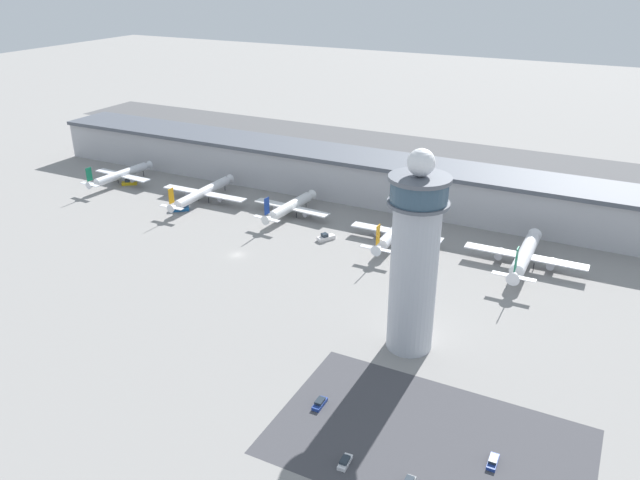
{
  "coord_description": "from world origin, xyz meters",
  "views": [
    {
      "loc": [
        110.27,
        -155.55,
        90.5
      ],
      "look_at": [
        27.62,
        6.97,
        8.33
      ],
      "focal_mm": 35.0,
      "sensor_mm": 36.0,
      "label": 1
    }
  ],
  "objects_px": {
    "airplane_gate_charlie": "(290,207)",
    "service_truck_fuel": "(326,238)",
    "airplane_gate_delta": "(396,231)",
    "car_yellow_taxi": "(345,462)",
    "airplane_gate_echo": "(525,255)",
    "service_truck_baggage": "(129,183)",
    "airplane_gate_bravo": "(203,193)",
    "car_black_suv": "(493,461)",
    "car_blue_compact": "(320,403)",
    "service_truck_catering": "(180,208)",
    "airplane_gate_alpha": "(121,175)",
    "control_tower": "(415,258)"
  },
  "relations": [
    {
      "from": "airplane_gate_echo",
      "to": "car_black_suv",
      "type": "relative_size",
      "value": 8.09
    },
    {
      "from": "airplane_gate_echo",
      "to": "service_truck_catering",
      "type": "xyz_separation_m",
      "value": [
        -130.19,
        -9.79,
        -3.68
      ]
    },
    {
      "from": "airplane_gate_alpha",
      "to": "airplane_gate_delta",
      "type": "height_order",
      "value": "airplane_gate_delta"
    },
    {
      "from": "airplane_gate_delta",
      "to": "service_truck_fuel",
      "type": "xyz_separation_m",
      "value": [
        -22.53,
        -9.32,
        -3.17
      ]
    },
    {
      "from": "airplane_gate_alpha",
      "to": "car_blue_compact",
      "type": "relative_size",
      "value": 7.58
    },
    {
      "from": "service_truck_baggage",
      "to": "car_yellow_taxi",
      "type": "xyz_separation_m",
      "value": [
        154.86,
        -108.26,
        -0.32
      ]
    },
    {
      "from": "airplane_gate_alpha",
      "to": "airplane_gate_bravo",
      "type": "relative_size",
      "value": 0.87
    },
    {
      "from": "control_tower",
      "to": "airplane_gate_bravo",
      "type": "xyz_separation_m",
      "value": [
        -109.92,
        60.69,
        -20.94
      ]
    },
    {
      "from": "service_truck_catering",
      "to": "car_blue_compact",
      "type": "xyz_separation_m",
      "value": [
        102.6,
        -79.85,
        -0.42
      ]
    },
    {
      "from": "airplane_gate_bravo",
      "to": "airplane_gate_delta",
      "type": "relative_size",
      "value": 1.12
    },
    {
      "from": "airplane_gate_bravo",
      "to": "airplane_gate_delta",
      "type": "xyz_separation_m",
      "value": [
        84.0,
        -1.7,
        -0.0
      ]
    },
    {
      "from": "service_truck_catering",
      "to": "service_truck_fuel",
      "type": "bearing_deg",
      "value": 1.06
    },
    {
      "from": "car_black_suv",
      "to": "car_blue_compact",
      "type": "xyz_separation_m",
      "value": [
        -38.3,
        0.11,
        0.06
      ]
    },
    {
      "from": "service_truck_catering",
      "to": "airplane_gate_alpha",
      "type": "bearing_deg",
      "value": 161.95
    },
    {
      "from": "car_blue_compact",
      "to": "car_black_suv",
      "type": "bearing_deg",
      "value": -0.17
    },
    {
      "from": "airplane_gate_bravo",
      "to": "car_blue_compact",
      "type": "bearing_deg",
      "value": -42.55
    },
    {
      "from": "service_truck_baggage",
      "to": "airplane_gate_echo",
      "type": "bearing_deg",
      "value": -1.73
    },
    {
      "from": "airplane_gate_delta",
      "to": "car_yellow_taxi",
      "type": "bearing_deg",
      "value": -74.55
    },
    {
      "from": "airplane_gate_bravo",
      "to": "car_black_suv",
      "type": "xyz_separation_m",
      "value": [
        138.57,
        -92.16,
        -3.53
      ]
    },
    {
      "from": "airplane_gate_alpha",
      "to": "car_blue_compact",
      "type": "height_order",
      "value": "airplane_gate_alpha"
    },
    {
      "from": "airplane_gate_charlie",
      "to": "car_yellow_taxi",
      "type": "height_order",
      "value": "airplane_gate_charlie"
    },
    {
      "from": "airplane_gate_delta",
      "to": "service_truck_baggage",
      "type": "height_order",
      "value": "airplane_gate_delta"
    },
    {
      "from": "airplane_gate_charlie",
      "to": "service_truck_fuel",
      "type": "distance_m",
      "value": 26.29
    },
    {
      "from": "airplane_gate_alpha",
      "to": "airplane_gate_charlie",
      "type": "xyz_separation_m",
      "value": [
        84.76,
        0.96,
        -0.55
      ]
    },
    {
      "from": "control_tower",
      "to": "car_yellow_taxi",
      "type": "xyz_separation_m",
      "value": [
        2.77,
        -44.84,
        -24.44
      ]
    },
    {
      "from": "service_truck_fuel",
      "to": "service_truck_baggage",
      "type": "distance_m",
      "value": 104.55
    },
    {
      "from": "service_truck_baggage",
      "to": "airplane_gate_charlie",
      "type": "bearing_deg",
      "value": 0.06
    },
    {
      "from": "airplane_gate_delta",
      "to": "airplane_gate_echo",
      "type": "xyz_separation_m",
      "value": [
        43.86,
        -0.71,
        0.63
      ]
    },
    {
      "from": "airplane_gate_charlie",
      "to": "car_yellow_taxi",
      "type": "xyz_separation_m",
      "value": [
        73.38,
        -108.34,
        -3.29
      ]
    },
    {
      "from": "airplane_gate_echo",
      "to": "car_blue_compact",
      "type": "height_order",
      "value": "airplane_gate_echo"
    },
    {
      "from": "airplane_gate_charlie",
      "to": "service_truck_baggage",
      "type": "relative_size",
      "value": 4.88
    },
    {
      "from": "airplane_gate_alpha",
      "to": "airplane_gate_charlie",
      "type": "height_order",
      "value": "airplane_gate_charlie"
    },
    {
      "from": "airplane_gate_echo",
      "to": "service_truck_catering",
      "type": "relative_size",
      "value": 5.25
    },
    {
      "from": "airplane_gate_delta",
      "to": "car_yellow_taxi",
      "type": "xyz_separation_m",
      "value": [
        28.69,
        -103.82,
        -3.49
      ]
    },
    {
      "from": "airplane_gate_alpha",
      "to": "airplane_gate_charlie",
      "type": "relative_size",
      "value": 1.08
    },
    {
      "from": "airplane_gate_delta",
      "to": "car_black_suv",
      "type": "distance_m",
      "value": 105.7
    },
    {
      "from": "airplane_gate_bravo",
      "to": "car_blue_compact",
      "type": "relative_size",
      "value": 8.68
    },
    {
      "from": "airplane_gate_bravo",
      "to": "car_blue_compact",
      "type": "height_order",
      "value": "airplane_gate_bravo"
    },
    {
      "from": "airplane_gate_charlie",
      "to": "car_blue_compact",
      "type": "distance_m",
      "value": 112.81
    },
    {
      "from": "airplane_gate_echo",
      "to": "airplane_gate_delta",
      "type": "bearing_deg",
      "value": 179.07
    },
    {
      "from": "airplane_gate_echo",
      "to": "service_truck_baggage",
      "type": "distance_m",
      "value": 170.15
    },
    {
      "from": "airplane_gate_bravo",
      "to": "service_truck_catering",
      "type": "distance_m",
      "value": 12.8
    },
    {
      "from": "airplane_gate_delta",
      "to": "car_blue_compact",
      "type": "relative_size",
      "value": 7.72
    },
    {
      "from": "service_truck_baggage",
      "to": "airplane_gate_alpha",
      "type": "bearing_deg",
      "value": -165.01
    },
    {
      "from": "airplane_gate_bravo",
      "to": "airplane_gate_echo",
      "type": "height_order",
      "value": "airplane_gate_echo"
    },
    {
      "from": "car_black_suv",
      "to": "car_blue_compact",
      "type": "relative_size",
      "value": 1.02
    },
    {
      "from": "airplane_gate_bravo",
      "to": "airplane_gate_delta",
      "type": "distance_m",
      "value": 84.01
    },
    {
      "from": "car_black_suv",
      "to": "car_yellow_taxi",
      "type": "distance_m",
      "value": 29.13
    },
    {
      "from": "airplane_gate_delta",
      "to": "airplane_gate_echo",
      "type": "relative_size",
      "value": 0.94
    },
    {
      "from": "airplane_gate_charlie",
      "to": "service_truck_fuel",
      "type": "height_order",
      "value": "airplane_gate_charlie"
    }
  ]
}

